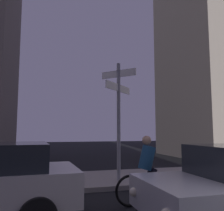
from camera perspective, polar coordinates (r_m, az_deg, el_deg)
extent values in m
cube|color=gray|center=(9.04, 5.17, -16.59)|extent=(40.00, 2.86, 0.14)
cylinder|color=gray|center=(8.01, 1.58, -3.56)|extent=(0.12, 0.12, 3.87)
cube|color=white|center=(8.23, 1.54, 7.51)|extent=(0.93, 0.93, 0.24)
cube|color=white|center=(8.13, 1.55, 4.19)|extent=(1.20, 1.20, 0.24)
cylinder|color=black|center=(5.24, 12.04, -21.41)|extent=(0.64, 0.22, 0.64)
sphere|color=#F9EFCC|center=(4.62, 5.12, -19.66)|extent=(0.16, 0.16, 0.16)
cylinder|color=black|center=(6.21, -17.62, -18.82)|extent=(0.65, 0.25, 0.64)
torus|color=black|center=(6.39, 13.81, -18.18)|extent=(0.72, 0.10, 0.72)
torus|color=black|center=(5.88, 4.24, -19.40)|extent=(0.72, 0.10, 0.72)
cylinder|color=#1959A5|center=(6.07, 9.20, -16.53)|extent=(1.00, 0.10, 0.04)
cylinder|color=navy|center=(5.95, 8.25, -12.12)|extent=(0.47, 0.35, 0.61)
sphere|color=tan|center=(5.92, 8.19, -8.12)|extent=(0.22, 0.22, 0.22)
cylinder|color=black|center=(6.13, 8.36, -16.72)|extent=(0.35, 0.14, 0.55)
cylinder|color=black|center=(5.97, 9.19, -16.99)|extent=(0.35, 0.14, 0.55)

